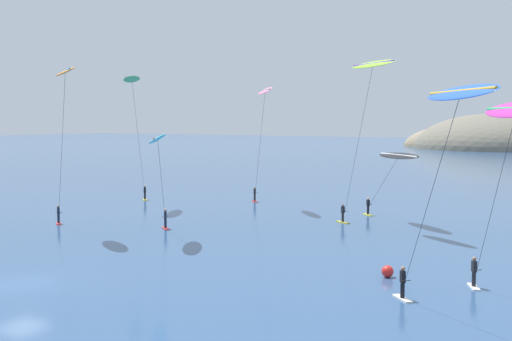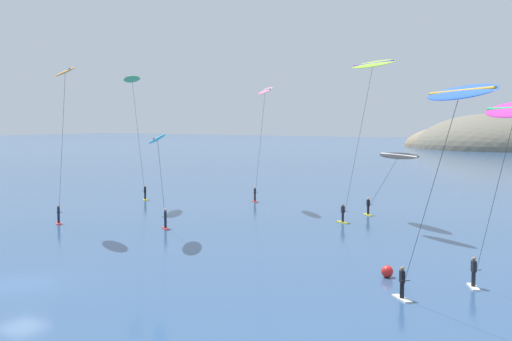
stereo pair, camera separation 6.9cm
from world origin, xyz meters
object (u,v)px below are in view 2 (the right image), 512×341
(kitesurfer_cyan, at_px, (158,147))
(kitesurfer_black, at_px, (396,159))
(kitesurfer_lime, at_px, (370,78))
(kitesurfer_orange, at_px, (65,85))
(kitesurfer_magenta, at_px, (512,124))
(kitesurfer_blue, at_px, (454,111))
(kitesurfer_green, at_px, (133,89))
(marker_buoy, at_px, (387,271))
(kitesurfer_pink, at_px, (264,101))

(kitesurfer_cyan, bearing_deg, kitesurfer_black, 53.69)
(kitesurfer_lime, bearing_deg, kitesurfer_orange, -143.04)
(kitesurfer_magenta, xyz_separation_m, kitesurfer_blue, (-1.28, -5.48, 0.54))
(kitesurfer_magenta, distance_m, kitesurfer_blue, 5.65)
(kitesurfer_magenta, bearing_deg, kitesurfer_cyan, 170.22)
(kitesurfer_magenta, xyz_separation_m, kitesurfer_green, (-40.94, 17.58, 3.40))
(kitesurfer_black, distance_m, kitesurfer_magenta, 25.77)
(kitesurfer_magenta, height_order, kitesurfer_blue, kitesurfer_blue)
(kitesurfer_black, xyz_separation_m, kitesurfer_lime, (-0.79, -4.32, 6.91))
(kitesurfer_cyan, relative_size, marker_buoy, 11.68)
(kitesurfer_cyan, height_order, kitesurfer_lime, kitesurfer_lime)
(kitesurfer_cyan, xyz_separation_m, kitesurfer_lime, (11.79, 12.79, 5.47))
(kitesurfer_black, height_order, kitesurfer_pink, kitesurfer_pink)
(kitesurfer_orange, xyz_separation_m, kitesurfer_pink, (5.22, 21.67, -0.83))
(kitesurfer_black, xyz_separation_m, kitesurfer_blue, (12.34, -27.10, 3.82))
(kitesurfer_magenta, height_order, kitesurfer_lime, kitesurfer_lime)
(kitesurfer_blue, bearing_deg, kitesurfer_orange, 166.35)
(kitesurfer_black, xyz_separation_m, kitesurfer_orange, (-20.47, -19.13, 6.25))
(kitesurfer_black, height_order, kitesurfer_magenta, kitesurfer_magenta)
(kitesurfer_magenta, height_order, kitesurfer_green, kitesurfer_green)
(kitesurfer_green, bearing_deg, marker_buoy, -23.89)
(kitesurfer_green, relative_size, marker_buoy, 19.63)
(kitesurfer_magenta, xyz_separation_m, kitesurfer_lime, (-14.40, 17.30, 3.63))
(kitesurfer_green, distance_m, kitesurfer_pink, 13.80)
(kitesurfer_black, height_order, kitesurfer_green, kitesurfer_green)
(kitesurfer_black, bearing_deg, marker_buoy, -71.15)
(kitesurfer_orange, xyz_separation_m, kitesurfer_blue, (32.81, -7.97, -2.43))
(kitesurfer_lime, bearing_deg, kitesurfer_cyan, -132.68)
(kitesurfer_blue, bearing_deg, kitesurfer_magenta, 76.87)
(kitesurfer_orange, height_order, kitesurfer_pink, kitesurfer_orange)
(kitesurfer_blue, bearing_deg, kitesurfer_green, 149.83)
(kitesurfer_blue, xyz_separation_m, marker_buoy, (-5.85, 8.08, -9.15))
(kitesurfer_magenta, distance_m, kitesurfer_green, 44.69)
(kitesurfer_magenta, height_order, marker_buoy, kitesurfer_magenta)
(kitesurfer_pink, xyz_separation_m, kitesurfer_blue, (27.60, -29.64, -1.60))
(kitesurfer_blue, relative_size, marker_buoy, 15.24)
(kitesurfer_cyan, distance_m, marker_buoy, 20.33)
(kitesurfer_lime, bearing_deg, kitesurfer_black, 79.71)
(kitesurfer_green, height_order, marker_buoy, kitesurfer_green)
(kitesurfer_cyan, bearing_deg, kitesurfer_lime, 47.32)
(kitesurfer_black, bearing_deg, kitesurfer_magenta, -57.80)
(kitesurfer_magenta, relative_size, kitesurfer_cyan, 1.24)
(kitesurfer_black, height_order, kitesurfer_blue, kitesurfer_blue)
(kitesurfer_lime, xyz_separation_m, marker_buoy, (7.28, -14.70, -12.24))
(kitesurfer_green, distance_m, kitesurfer_orange, 16.57)
(kitesurfer_orange, bearing_deg, kitesurfer_cyan, 14.38)
(kitesurfer_cyan, height_order, kitesurfer_blue, kitesurfer_blue)
(kitesurfer_green, height_order, kitesurfer_cyan, kitesurfer_green)
(kitesurfer_green, height_order, kitesurfer_lime, kitesurfer_lime)
(kitesurfer_green, xyz_separation_m, kitesurfer_cyan, (14.75, -13.06, -5.23))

